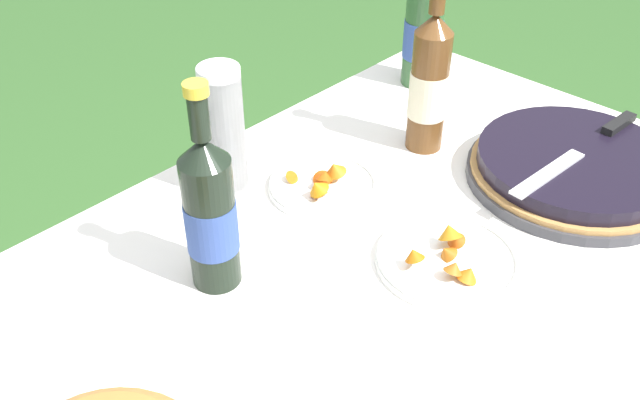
# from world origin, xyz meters

# --- Properties ---
(garden_table) EXTENTS (1.52, 1.00, 0.77)m
(garden_table) POSITION_xyz_m (0.00, 0.00, 0.70)
(garden_table) COLOR brown
(garden_table) RESTS_ON ground_plane
(tablecloth) EXTENTS (1.53, 1.01, 0.10)m
(tablecloth) POSITION_xyz_m (0.00, 0.00, 0.76)
(tablecloth) COLOR white
(tablecloth) RESTS_ON garden_table
(berry_tart) EXTENTS (0.38, 0.38, 0.06)m
(berry_tart) POSITION_xyz_m (0.46, -0.06, 0.80)
(berry_tart) COLOR #38383D
(berry_tart) RESTS_ON tablecloth
(serving_knife) EXTENTS (0.38, 0.05, 0.01)m
(serving_knife) POSITION_xyz_m (0.49, -0.06, 0.84)
(serving_knife) COLOR silver
(serving_knife) RESTS_ON berry_tart
(cup_stack) EXTENTS (0.07, 0.07, 0.24)m
(cup_stack) POSITION_xyz_m (0.02, 0.37, 0.89)
(cup_stack) COLOR white
(cup_stack) RESTS_ON tablecloth
(cider_bottle_green) EXTENTS (0.08, 0.08, 0.34)m
(cider_bottle_green) POSITION_xyz_m (0.58, 0.38, 0.90)
(cider_bottle_green) COLOR #2D562D
(cider_bottle_green) RESTS_ON tablecloth
(cider_bottle_amber) EXTENTS (0.07, 0.07, 0.35)m
(cider_bottle_amber) POSITION_xyz_m (0.37, 0.21, 0.91)
(cider_bottle_amber) COLOR brown
(cider_bottle_amber) RESTS_ON tablecloth
(juice_bottle_red) EXTENTS (0.08, 0.08, 0.33)m
(juice_bottle_red) POSITION_xyz_m (-0.15, 0.21, 0.90)
(juice_bottle_red) COLOR black
(juice_bottle_red) RESTS_ON tablecloth
(snack_plate_near) EXTENTS (0.20, 0.20, 0.06)m
(snack_plate_near) POSITION_xyz_m (0.13, 0.25, 0.79)
(snack_plate_near) COLOR white
(snack_plate_near) RESTS_ON tablecloth
(snack_plate_left) EXTENTS (0.23, 0.23, 0.06)m
(snack_plate_left) POSITION_xyz_m (0.12, -0.03, 0.79)
(snack_plate_left) COLOR white
(snack_plate_left) RESTS_ON tablecloth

